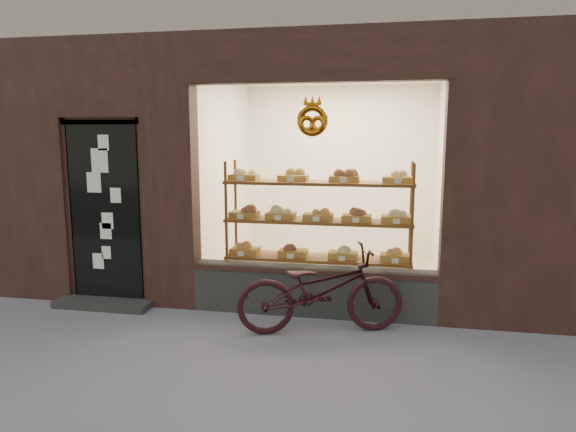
# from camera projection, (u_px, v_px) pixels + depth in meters

# --- Properties ---
(ground) EXTENTS (90.00, 90.00, 0.00)m
(ground) POSITION_uv_depth(u_px,v_px,m) (211.00, 407.00, 3.82)
(ground) COLOR slate
(display_shelf) EXTENTS (2.20, 0.45, 1.70)m
(display_shelf) POSITION_uv_depth(u_px,v_px,m) (318.00, 232.00, 6.07)
(display_shelf) COLOR #5A3814
(display_shelf) RESTS_ON ground
(bicycle) EXTENTS (1.80, 1.05, 0.89)m
(bicycle) POSITION_uv_depth(u_px,v_px,m) (321.00, 290.00, 5.21)
(bicycle) COLOR black
(bicycle) RESTS_ON ground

